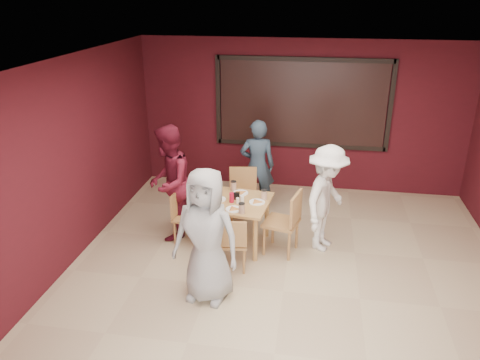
% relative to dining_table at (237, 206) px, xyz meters
% --- Properties ---
extents(floor, '(7.00, 7.00, 0.00)m').
position_rel_dining_table_xyz_m(floor, '(0.78, -1.07, -0.64)').
color(floor, tan).
rests_on(floor, ground).
extents(window_blinds, '(3.00, 0.02, 1.50)m').
position_rel_dining_table_xyz_m(window_blinds, '(0.78, 2.38, 1.01)').
color(window_blinds, black).
extents(dining_table, '(1.01, 1.01, 0.88)m').
position_rel_dining_table_xyz_m(dining_table, '(0.00, 0.00, 0.00)').
color(dining_table, '#AF8748').
rests_on(dining_table, floor).
extents(chair_front, '(0.43, 0.43, 0.80)m').
position_rel_dining_table_xyz_m(chair_front, '(0.06, -0.69, -0.19)').
color(chair_front, '#B18045').
rests_on(chair_front, floor).
extents(chair_back, '(0.50, 0.50, 0.92)m').
position_rel_dining_table_xyz_m(chair_back, '(-0.04, 0.77, -0.12)').
color(chair_back, '#B18045').
rests_on(chair_back, floor).
extents(chair_left, '(0.42, 0.42, 0.79)m').
position_rel_dining_table_xyz_m(chair_left, '(-0.83, -0.00, -0.19)').
color(chair_left, '#B18045').
rests_on(chair_left, floor).
extents(chair_right, '(0.56, 0.56, 0.96)m').
position_rel_dining_table_xyz_m(chair_right, '(0.74, -0.11, -0.09)').
color(chair_right, '#B18045').
rests_on(chair_right, floor).
extents(diner_front, '(0.92, 0.68, 1.72)m').
position_rel_dining_table_xyz_m(diner_front, '(-0.15, -1.32, 0.22)').
color(diner_front, '#9D9D9D').
rests_on(diner_front, floor).
extents(diner_back, '(0.64, 0.47, 1.61)m').
position_rel_dining_table_xyz_m(diner_back, '(0.12, 1.27, 0.17)').
color(diner_back, '#2D3F51').
rests_on(diner_back, floor).
extents(diner_left, '(0.74, 0.91, 1.77)m').
position_rel_dining_table_xyz_m(diner_left, '(-1.07, 0.13, 0.25)').
color(diner_left, maroon).
rests_on(diner_left, floor).
extents(diner_right, '(0.93, 1.18, 1.59)m').
position_rel_dining_table_xyz_m(diner_right, '(1.28, 0.14, 0.16)').
color(diner_right, white).
rests_on(diner_right, floor).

